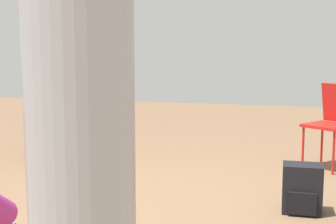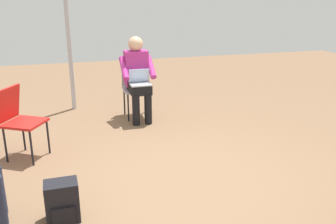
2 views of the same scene
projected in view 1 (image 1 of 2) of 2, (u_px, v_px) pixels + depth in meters
ground_plane at (148, 212)px, 3.44m from camera, size 14.00×14.00×0.00m
chair_northwest at (55, 111)px, 5.28m from camera, size 0.58×0.58×0.85m
chair_northeast at (333, 119)px, 4.70m from camera, size 0.57×0.58×0.85m
person_in_olive at (58, 95)px, 5.11m from camera, size 0.63×0.63×1.24m
backpack_near_laptop_user at (302, 191)px, 3.43m from camera, size 0.29×0.26×0.36m
tent_pole_far at (63, 51)px, 6.02m from camera, size 0.07×0.07×2.33m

